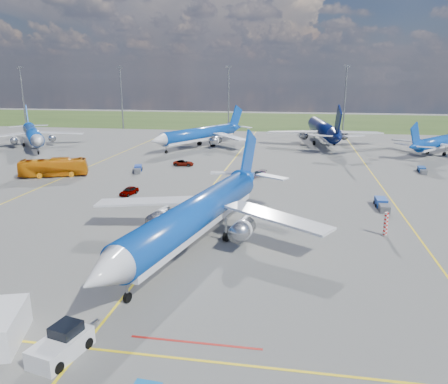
% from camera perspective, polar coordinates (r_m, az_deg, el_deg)
% --- Properties ---
extents(ground, '(400.00, 400.00, 0.00)m').
position_cam_1_polar(ground, '(51.69, -7.82, -7.00)').
color(ground, '#5C5C5A').
rests_on(ground, ground).
extents(grass_strip, '(400.00, 80.00, 0.01)m').
position_cam_1_polar(grass_strip, '(197.15, 5.36, 9.27)').
color(grass_strip, '#2D4719').
rests_on(grass_strip, ground).
extents(taxiway_lines, '(60.25, 160.00, 0.02)m').
position_cam_1_polar(taxiway_lines, '(77.22, -1.60, 0.54)').
color(taxiway_lines, yellow).
rests_on(taxiway_lines, ground).
extents(floodlight_masts, '(202.20, 0.50, 22.70)m').
position_cam_1_polar(floodlight_masts, '(155.87, 8.05, 12.34)').
color(floodlight_masts, slate).
rests_on(floodlight_masts, ground).
extents(warning_post, '(0.50, 0.50, 3.00)m').
position_cam_1_polar(warning_post, '(57.58, 20.37, -3.93)').
color(warning_post, red).
rests_on(warning_post, ground).
extents(bg_jet_nw, '(47.76, 49.64, 10.34)m').
position_cam_1_polar(bg_jet_nw, '(132.99, -23.54, 5.39)').
color(bg_jet_nw, '#0B3FA1').
rests_on(bg_jet_nw, ground).
extents(bg_jet_nnw, '(45.19, 49.11, 10.37)m').
position_cam_1_polar(bg_jet_nnw, '(122.38, -3.16, 5.88)').
color(bg_jet_nnw, '#0B3FA1').
rests_on(bg_jet_nnw, ground).
extents(bg_jet_n, '(40.48, 50.03, 12.07)m').
position_cam_1_polar(bg_jet_n, '(132.25, 12.70, 6.22)').
color(bg_jet_n, '#071241').
rests_on(bg_jet_n, ground).
extents(bg_jet_ne, '(40.95, 42.09, 8.77)m').
position_cam_1_polar(bg_jet_ne, '(124.59, 26.32, 4.52)').
color(bg_jet_ne, '#0B3FA1').
rests_on(bg_jet_ne, ground).
extents(main_airliner, '(40.75, 48.53, 11.17)m').
position_cam_1_polar(main_airliner, '(51.45, -3.54, -6.99)').
color(main_airliner, '#0B3FA1').
rests_on(main_airliner, ground).
extents(pushback_tug, '(3.29, 6.44, 2.14)m').
position_cam_1_polar(pushback_tug, '(34.55, -20.39, -18.12)').
color(pushback_tug, silver).
rests_on(pushback_tug, ground).
extents(service_van, '(4.06, 6.07, 2.45)m').
position_cam_1_polar(service_van, '(37.48, -26.86, -15.45)').
color(service_van, white).
rests_on(service_van, ground).
extents(apron_bus, '(13.05, 7.53, 3.58)m').
position_cam_1_polar(apron_bus, '(92.06, -21.38, 3.00)').
color(apron_bus, orange).
rests_on(apron_bus, ground).
extents(service_car_a, '(2.51, 4.20, 1.34)m').
position_cam_1_polar(service_car_a, '(74.30, -12.30, 0.15)').
color(service_car_a, '#999999').
rests_on(service_car_a, ground).
extents(service_car_b, '(4.62, 2.37, 1.25)m').
position_cam_1_polar(service_car_b, '(96.67, -5.30, 3.79)').
color(service_car_b, '#999999').
rests_on(service_car_b, ground).
extents(service_car_c, '(3.49, 4.11, 1.13)m').
position_cam_1_polar(service_car_c, '(86.17, 4.46, 2.40)').
color(service_car_c, '#999999').
rests_on(service_car_c, ground).
extents(baggage_tug_w, '(1.58, 5.52, 1.24)m').
position_cam_1_polar(baggage_tug_w, '(69.53, 19.95, -1.51)').
color(baggage_tug_w, '#1C46AA').
rests_on(baggage_tug_w, ground).
extents(baggage_tug_c, '(2.80, 5.21, 1.13)m').
position_cam_1_polar(baggage_tug_c, '(92.19, -11.17, 2.96)').
color(baggage_tug_c, '#193899').
rests_on(baggage_tug_c, ground).
extents(baggage_tug_e, '(1.67, 4.76, 1.05)m').
position_cam_1_polar(baggage_tug_e, '(98.24, 24.47, 2.60)').
color(baggage_tug_e, '#184292').
rests_on(baggage_tug_e, ground).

